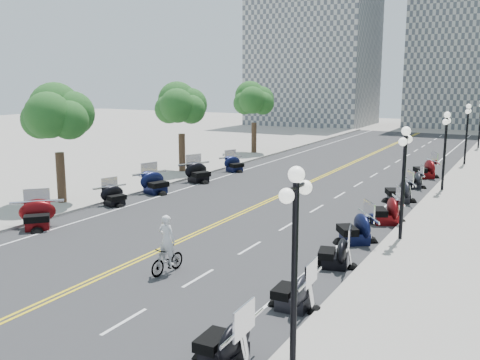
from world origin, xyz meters
The scene contains 49 objects.
ground centered at (0.00, 0.00, 0.00)m, with size 160.00×160.00×0.00m, color gray.
road centered at (0.00, 10.00, 0.00)m, with size 16.00×90.00×0.01m, color #333335.
centerline_yellow_a centered at (-0.12, 10.00, 0.01)m, with size 0.12×90.00×0.00m, color yellow.
centerline_yellow_b centered at (0.12, 10.00, 0.01)m, with size 0.12×90.00×0.00m, color yellow.
edge_line_north centered at (6.40, 10.00, 0.01)m, with size 0.12×90.00×0.00m, color white.
edge_line_south centered at (-6.40, 10.00, 0.01)m, with size 0.12×90.00×0.00m, color white.
lane_dash_4 centered at (3.20, -8.00, 0.01)m, with size 0.12×2.00×0.00m, color white.
lane_dash_5 centered at (3.20, -4.00, 0.01)m, with size 0.12×2.00×0.00m, color white.
lane_dash_6 centered at (3.20, 0.00, 0.01)m, with size 0.12×2.00×0.00m, color white.
lane_dash_7 centered at (3.20, 4.00, 0.01)m, with size 0.12×2.00×0.00m, color white.
lane_dash_8 centered at (3.20, 8.00, 0.01)m, with size 0.12×2.00×0.00m, color white.
lane_dash_9 centered at (3.20, 12.00, 0.01)m, with size 0.12×2.00×0.00m, color white.
lane_dash_10 centered at (3.20, 16.00, 0.01)m, with size 0.12×2.00×0.00m, color white.
lane_dash_11 centered at (3.20, 20.00, 0.01)m, with size 0.12×2.00×0.00m, color white.
lane_dash_12 centered at (3.20, 24.00, 0.01)m, with size 0.12×2.00×0.00m, color white.
lane_dash_13 centered at (3.20, 28.00, 0.01)m, with size 0.12×2.00×0.00m, color white.
lane_dash_14 centered at (3.20, 32.00, 0.01)m, with size 0.12×2.00×0.00m, color white.
lane_dash_15 centered at (3.20, 36.00, 0.01)m, with size 0.12×2.00×0.00m, color white.
lane_dash_16 centered at (3.20, 40.00, 0.01)m, with size 0.12×2.00×0.00m, color white.
lane_dash_17 centered at (3.20, 44.00, 0.01)m, with size 0.12×2.00×0.00m, color white.
lane_dash_18 centered at (3.20, 48.00, 0.01)m, with size 0.12×2.00×0.00m, color white.
lane_dash_19 centered at (3.20, 52.00, 0.01)m, with size 0.12×2.00×0.00m, color white.
sidewalk_north centered at (10.50, 10.00, 0.07)m, with size 5.00×90.00×0.15m, color #9E9991.
sidewalk_south centered at (-10.50, 10.00, 0.07)m, with size 5.00×90.00×0.15m, color #9E9991.
distant_block_a centered at (-18.00, 62.00, 13.00)m, with size 18.00×14.00×26.00m, color gray.
distant_block_b centered at (4.00, 68.00, 15.00)m, with size 16.00×12.00×30.00m, color gray.
street_lamp_1 centered at (8.60, -8.00, 2.60)m, with size 0.50×1.20×4.90m, color black, non-canonical shape.
street_lamp_2 centered at (8.60, 4.00, 2.60)m, with size 0.50×1.20×4.90m, color black, non-canonical shape.
street_lamp_3 centered at (8.60, 16.00, 2.60)m, with size 0.50×1.20×4.90m, color black, non-canonical shape.
street_lamp_4 centered at (8.60, 28.00, 2.60)m, with size 0.50×1.20×4.90m, color black, non-canonical shape.
street_lamp_5 centered at (8.60, 40.00, 2.60)m, with size 0.50×1.20×4.90m, color black, non-canonical shape.
tree_2 centered at (-10.00, 2.00, 4.75)m, with size 4.80×4.80×9.20m, color #235619, non-canonical shape.
tree_3 centered at (-10.00, 14.00, 4.75)m, with size 4.80×4.80×9.20m, color #235619, non-canonical shape.
tree_4 centered at (-10.00, 26.00, 4.75)m, with size 4.80×4.80×9.20m, color #235619, non-canonical shape.
motorcycle_n_3 centered at (7.00, -8.64, 0.69)m, with size 1.97×1.97×1.38m, color black, non-canonical shape.
motorcycle_n_4 centered at (7.24, -4.74, 0.66)m, with size 1.89×1.89×1.33m, color black, non-canonical shape.
motorcycle_n_5 centered at (7.12, -0.51, 0.66)m, with size 1.87×1.87×1.31m, color black, non-canonical shape.
motorcycle_n_6 centered at (6.89, 2.86, 0.75)m, with size 2.13×2.13×1.49m, color black, non-canonical shape.
motorcycle_n_7 centered at (7.29, 6.75, 0.75)m, with size 2.15×2.15×1.50m, color #590A0C, non-canonical shape.
motorcycle_n_8 centered at (6.80, 11.84, 0.76)m, with size 2.16×2.16×1.51m, color black, non-canonical shape.
motorcycle_n_9 centered at (6.73, 16.43, 0.62)m, with size 1.77×1.77×1.24m, color black, non-canonical shape.
motorcycle_n_10 centered at (6.73, 20.64, 0.76)m, with size 2.18×2.18×1.53m, color #590A0C, non-canonical shape.
motorcycle_s_5 centered at (-7.12, -2.25, 0.75)m, with size 2.14×2.14×1.50m, color #590A0C, non-canonical shape.
motorcycle_s_6 centered at (-7.18, 3.22, 0.63)m, with size 1.80×1.80×1.26m, color black, non-canonical shape.
motorcycle_s_7 centered at (-7.16, 6.96, 0.77)m, with size 2.20×2.20×1.54m, color black, non-canonical shape.
motorcycle_s_8 centered at (-6.79, 11.36, 0.77)m, with size 2.21×2.21×1.55m, color black, non-canonical shape.
motorcycle_s_9 centered at (-6.74, 16.37, 0.67)m, with size 1.92×1.92×1.34m, color black, non-canonical shape.
bicycle centered at (1.91, -4.10, 0.51)m, with size 0.48×1.71×1.03m, color #A51414.
cyclist_rider centered at (1.91, -4.10, 1.96)m, with size 0.68×0.45×1.87m, color white.
Camera 1 is at (13.31, -19.31, 7.07)m, focal length 40.00 mm.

